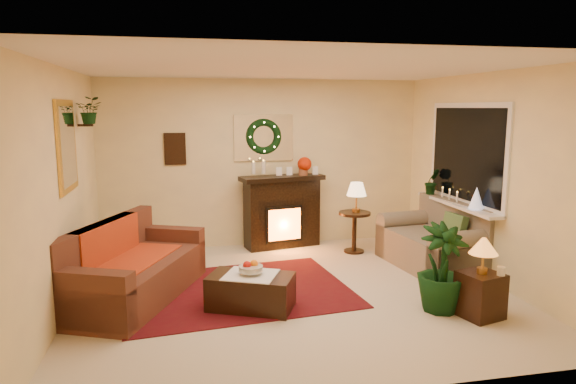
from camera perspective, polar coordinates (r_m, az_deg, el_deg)
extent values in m
plane|color=beige|center=(6.20, 0.67, -11.07)|extent=(5.00, 5.00, 0.00)
plane|color=white|center=(5.83, 0.72, 13.65)|extent=(5.00, 5.00, 0.00)
plane|color=#EFD88C|center=(8.07, -2.74, 3.21)|extent=(5.00, 5.00, 0.00)
plane|color=#EFD88C|center=(3.75, 8.11, -4.09)|extent=(5.00, 5.00, 0.00)
plane|color=#EFD88C|center=(5.88, -23.86, 0.09)|extent=(4.50, 4.50, 0.00)
plane|color=#EFD88C|center=(6.86, 21.56, 1.46)|extent=(4.50, 4.50, 0.00)
cube|color=#631909|center=(6.26, -5.71, -10.85)|extent=(2.82, 2.24, 0.01)
cube|color=#41261B|center=(6.13, -16.61, -7.48)|extent=(1.64, 2.24, 0.88)
cube|color=red|center=(6.24, -17.01, -6.97)|extent=(0.74, 1.20, 0.02)
cube|color=black|center=(8.02, -0.68, -2.24)|extent=(1.20, 0.59, 1.06)
sphere|color=#B22003|center=(7.95, 1.85, 3.12)|extent=(0.22, 0.22, 0.22)
cylinder|color=white|center=(7.80, -3.86, 2.69)|extent=(0.06, 0.06, 0.18)
cylinder|color=white|center=(7.87, -2.74, 2.75)|extent=(0.07, 0.07, 0.20)
cube|color=white|center=(8.02, -2.74, 6.04)|extent=(0.92, 0.02, 0.72)
torus|color=#194719|center=(7.98, -2.70, 6.16)|extent=(0.55, 0.11, 0.55)
cube|color=#381E11|center=(7.93, -12.44, 4.70)|extent=(0.32, 0.03, 0.48)
cube|color=gold|center=(6.12, -23.38, 4.71)|extent=(0.03, 0.84, 1.00)
imported|color=#194719|center=(6.82, -21.09, 7.11)|extent=(0.33, 0.28, 0.36)
cube|color=#A0826A|center=(7.28, 15.77, -4.86)|extent=(1.09, 1.65, 0.90)
cube|color=white|center=(7.28, 19.23, 4.00)|extent=(0.03, 1.86, 1.36)
cube|color=black|center=(7.28, 19.12, 4.01)|extent=(0.02, 1.70, 1.22)
cube|color=white|center=(7.32, 18.23, -1.30)|extent=(0.22, 1.86, 0.04)
cone|color=white|center=(6.90, 20.20, -0.59)|extent=(0.18, 0.18, 0.28)
imported|color=#153515|center=(7.85, 15.72, 1.11)|extent=(0.28, 0.23, 0.51)
cylinder|color=#462416|center=(7.81, 7.38, -4.34)|extent=(0.54, 0.54, 0.62)
cone|color=#FFCF8E|center=(7.71, 7.62, -0.30)|extent=(0.30, 0.30, 0.46)
cube|color=#3E2313|center=(5.79, 20.58, -10.36)|extent=(0.48, 0.48, 0.48)
cone|color=orange|center=(5.64, 20.90, -5.84)|extent=(0.29, 0.29, 0.43)
cube|color=#42261B|center=(5.67, -4.14, -10.83)|extent=(1.02, 0.82, 0.38)
cylinder|color=beige|center=(5.60, -4.16, -8.49)|extent=(0.26, 0.26, 0.06)
imported|color=#1A3317|center=(5.78, 16.73, -8.31)|extent=(1.85, 1.85, 2.84)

